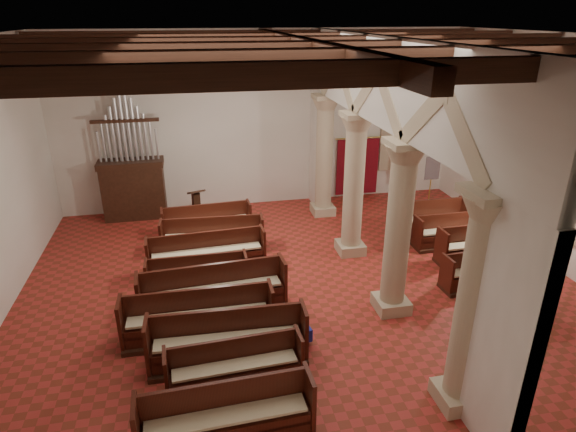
# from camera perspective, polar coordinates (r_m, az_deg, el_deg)

# --- Properties ---
(floor) EXTENTS (14.00, 14.00, 0.00)m
(floor) POSITION_cam_1_polar(r_m,az_deg,el_deg) (12.50, 1.64, -8.13)
(floor) COLOR maroon
(floor) RESTS_ON ground
(ceiling) EXTENTS (14.00, 14.00, 0.00)m
(ceiling) POSITION_cam_1_polar(r_m,az_deg,el_deg) (10.71, 2.03, 20.53)
(ceiling) COLOR #311B10
(ceiling) RESTS_ON wall_back
(wall_back) EXTENTS (14.00, 0.02, 6.00)m
(wall_back) POSITION_cam_1_polar(r_m,az_deg,el_deg) (16.95, -2.97, 11.19)
(wall_back) COLOR white
(wall_back) RESTS_ON floor
(wall_front) EXTENTS (14.00, 0.02, 6.00)m
(wall_front) POSITION_cam_1_polar(r_m,az_deg,el_deg) (6.13, 15.18, -12.25)
(wall_front) COLOR white
(wall_front) RESTS_ON floor
(wall_right) EXTENTS (0.02, 12.00, 6.00)m
(wall_right) POSITION_cam_1_polar(r_m,az_deg,el_deg) (14.51, 29.98, 6.12)
(wall_right) COLOR white
(wall_right) RESTS_ON floor
(ceiling_beams) EXTENTS (13.80, 11.80, 0.30)m
(ceiling_beams) POSITION_cam_1_polar(r_m,az_deg,el_deg) (10.72, 2.01, 19.57)
(ceiling_beams) COLOR #381D11
(ceiling_beams) RESTS_ON wall_back
(arcade) EXTENTS (0.90, 11.90, 6.00)m
(arcade) POSITION_cam_1_polar(r_m,az_deg,el_deg) (11.62, 10.61, 8.18)
(arcade) COLOR tan
(arcade) RESTS_ON floor
(window_right_b) EXTENTS (0.03, 1.00, 2.20)m
(window_right_b) POSITION_cam_1_polar(r_m,az_deg,el_deg) (16.57, 23.93, 6.12)
(window_right_b) COLOR #2C644A
(window_right_b) RESTS_ON wall_right
(window_back) EXTENTS (1.00, 0.03, 2.20)m
(window_back) POSITION_cam_1_polar(r_m,az_deg,el_deg) (18.52, 12.77, 9.14)
(window_back) COLOR #2C644A
(window_back) RESTS_ON wall_back
(pipe_organ) EXTENTS (2.10, 0.85, 4.40)m
(pipe_organ) POSITION_cam_1_polar(r_m,az_deg,el_deg) (16.81, -17.95, 4.24)
(pipe_organ) COLOR #381D11
(pipe_organ) RESTS_ON floor
(lectern) EXTENTS (0.60, 0.63, 1.23)m
(lectern) POSITION_cam_1_polar(r_m,az_deg,el_deg) (16.03, -10.76, 0.79)
(lectern) COLOR #32210F
(lectern) RESTS_ON floor
(dossal_curtain) EXTENTS (1.80, 0.07, 2.17)m
(dossal_curtain) POSITION_cam_1_polar(r_m,az_deg,el_deg) (18.18, 8.21, 5.83)
(dossal_curtain) COLOR maroon
(dossal_curtain) RESTS_ON floor
(processional_banner) EXTENTS (0.52, 0.66, 2.25)m
(processional_banner) POSITION_cam_1_polar(r_m,az_deg,el_deg) (17.06, 16.41, 2.58)
(processional_banner) COLOR #381D11
(processional_banner) RESTS_ON floor
(hymnal_box_a) EXTENTS (0.29, 0.24, 0.28)m
(hymnal_box_a) POSITION_cam_1_polar(r_m,az_deg,el_deg) (8.56, -1.95, -23.65)
(hymnal_box_a) COLOR navy
(hymnal_box_a) RESTS_ON floor
(hymnal_box_b) EXTENTS (0.33, 0.28, 0.29)m
(hymnal_box_b) POSITION_cam_1_polar(r_m,az_deg,el_deg) (10.37, 1.93, -13.85)
(hymnal_box_b) COLOR navy
(hymnal_box_b) RESTS_ON floor
(hymnal_box_c) EXTENTS (0.38, 0.34, 0.32)m
(hymnal_box_c) POSITION_cam_1_polar(r_m,az_deg,el_deg) (11.05, -2.96, -11.17)
(hymnal_box_c) COLOR navy
(hymnal_box_c) RESTS_ON floor
(tube_heater_b) EXTENTS (1.07, 0.13, 0.11)m
(tube_heater_b) POSITION_cam_1_polar(r_m,az_deg,el_deg) (9.13, -5.55, -20.74)
(tube_heater_b) COLOR white
(tube_heater_b) RESTS_ON floor
(nave_pew_0) EXTENTS (2.83, 0.84, 1.09)m
(nave_pew_0) POSITION_cam_1_polar(r_m,az_deg,el_deg) (8.47, -7.21, -23.30)
(nave_pew_0) COLOR #381D11
(nave_pew_0) RESTS_ON floor
(nave_pew_1) EXTENTS (2.54, 0.79, 0.98)m
(nave_pew_1) POSITION_cam_1_polar(r_m,az_deg,el_deg) (9.39, -6.27, -17.98)
(nave_pew_1) COLOR #381D11
(nave_pew_1) RESTS_ON floor
(nave_pew_2) EXTENTS (3.13, 0.87, 1.13)m
(nave_pew_2) POSITION_cam_1_polar(r_m,az_deg,el_deg) (9.90, -7.07, -15.15)
(nave_pew_2) COLOR #381D11
(nave_pew_2) RESTS_ON floor
(nave_pew_3) EXTENTS (3.19, 0.76, 1.10)m
(nave_pew_3) POSITION_cam_1_polar(r_m,az_deg,el_deg) (10.64, -10.49, -12.39)
(nave_pew_3) COLOR #381D11
(nave_pew_3) RESTS_ON floor
(nave_pew_4) EXTENTS (3.42, 0.99, 1.15)m
(nave_pew_4) POSITION_cam_1_polar(r_m,az_deg,el_deg) (11.42, -8.77, -9.49)
(nave_pew_4) COLOR #381D11
(nave_pew_4) RESTS_ON floor
(nave_pew_5) EXTENTS (2.47, 0.64, 0.95)m
(nave_pew_5) POSITION_cam_1_polar(r_m,az_deg,el_deg) (12.26, -10.64, -7.53)
(nave_pew_5) COLOR #381D11
(nave_pew_5) RESTS_ON floor
(nave_pew_6) EXTENTS (3.18, 0.87, 1.03)m
(nave_pew_6) POSITION_cam_1_polar(r_m,az_deg,el_deg) (13.24, -9.53, -4.88)
(nave_pew_6) COLOR #381D11
(nave_pew_6) RESTS_ON floor
(nave_pew_7) EXTENTS (2.98, 0.87, 1.03)m
(nave_pew_7) POSITION_cam_1_polar(r_m,az_deg,el_deg) (14.14, -8.89, -2.94)
(nave_pew_7) COLOR #381D11
(nave_pew_7) RESTS_ON floor
(nave_pew_8) EXTENTS (2.75, 0.86, 1.03)m
(nave_pew_8) POSITION_cam_1_polar(r_m,az_deg,el_deg) (15.10, -9.52, -1.25)
(nave_pew_8) COLOR #381D11
(nave_pew_8) RESTS_ON floor
(aisle_pew_0) EXTENTS (1.66, 0.65, 0.97)m
(aisle_pew_0) POSITION_cam_1_polar(r_m,az_deg,el_deg) (12.62, 25.35, -8.54)
(aisle_pew_0) COLOR #381D11
(aisle_pew_0) RESTS_ON floor
(aisle_pew_1) EXTENTS (1.79, 0.74, 0.96)m
(aisle_pew_1) POSITION_cam_1_polar(r_m,az_deg,el_deg) (13.12, 21.33, -6.63)
(aisle_pew_1) COLOR #381D11
(aisle_pew_1) RESTS_ON floor
(aisle_pew_2) EXTENTS (1.87, 0.74, 1.07)m
(aisle_pew_2) POSITION_cam_1_polar(r_m,az_deg,el_deg) (14.30, 20.77, -3.87)
(aisle_pew_2) COLOR #381D11
(aisle_pew_2) RESTS_ON floor
(aisle_pew_3) EXTENTS (2.05, 0.68, 1.00)m
(aisle_pew_3) POSITION_cam_1_polar(r_m,az_deg,el_deg) (15.06, 18.39, -2.26)
(aisle_pew_3) COLOR #381D11
(aisle_pew_3) RESTS_ON floor
(aisle_pew_4) EXTENTS (2.23, 0.79, 1.14)m
(aisle_pew_4) POSITION_cam_1_polar(r_m,az_deg,el_deg) (15.58, 16.54, -0.96)
(aisle_pew_4) COLOR #381D11
(aisle_pew_4) RESTS_ON floor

